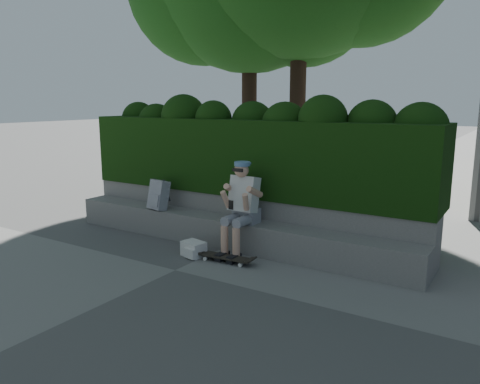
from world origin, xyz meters
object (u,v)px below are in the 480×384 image
Objects in this scene: backpack_plaid at (159,195)px; skateboard at (225,257)px; backpack_ground at (194,249)px; person at (242,204)px.

skateboard is at bearing -5.34° from backpack_plaid.
skateboard is at bearing 16.27° from backpack_ground.
backpack_plaid is 1.45× the size of backpack_ground.
person is at bearing 8.92° from backpack_plaid.
person is at bearing 53.69° from backpack_ground.
person is 2.82× the size of backpack_plaid.
backpack_plaid is at bearing 166.69° from backpack_ground.
person is 1.69m from backpack_plaid.
backpack_plaid is (-1.69, 0.08, -0.06)m from person.
backpack_ground is (-0.54, -0.47, -0.64)m from person.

